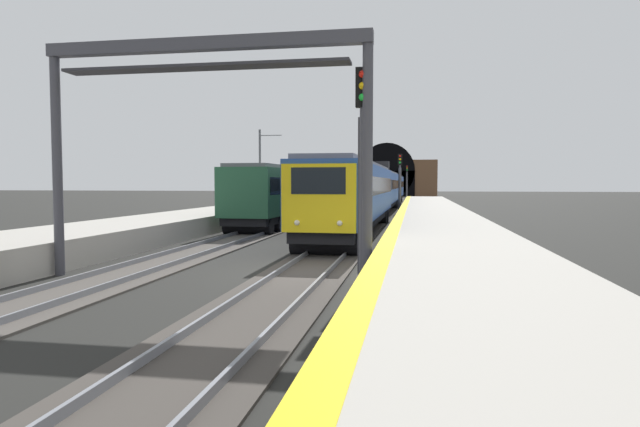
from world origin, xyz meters
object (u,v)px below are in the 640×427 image
Objects in this scene: railway_signal_mid at (400,177)px; railway_signal_far at (407,179)px; train_main_approaching at (380,189)px; railway_signal_near at (363,155)px; train_adjacent_platform at (332,188)px; overhead_signal_gantry at (203,95)px; catenary_mast_near at (260,169)px.

railway_signal_far is at bearing -180.00° from railway_signal_mid.
railway_signal_near is at bearing 3.65° from train_main_approaching.
overhead_signal_gantry is at bearing -174.79° from train_adjacent_platform.
railway_signal_near is at bearing -168.61° from train_adjacent_platform.
overhead_signal_gantry is at bearing -88.16° from railway_signal_near.
catenary_mast_near is (3.22, 12.20, 1.99)m from train_main_approaching.
train_adjacent_platform is 40.96m from railway_signal_near.
railway_signal_far is 0.61× the size of overhead_signal_gantry.
train_main_approaching is 11.68× the size of railway_signal_mid.
railway_signal_mid is at bearing -6.95° from overhead_signal_gantry.
train_adjacent_platform is 39.81m from railway_signal_far.
train_main_approaching is 44.23m from railway_signal_far.
railway_signal_far is at bearing -3.17° from overhead_signal_gantry.
catenary_mast_near is at bearing -104.06° from train_main_approaching.
railway_signal_near is 4.73m from overhead_signal_gantry.
overhead_signal_gantry is (-35.48, 2.59, 2.99)m from train_main_approaching.
train_main_approaching is at bearing -4.18° from overhead_signal_gantry.
railway_signal_far is (79.51, 0.00, -0.03)m from railway_signal_near.
train_adjacent_platform is 10.67× the size of railway_signal_mid.
catenary_mast_near reaches higher than train_adjacent_platform.
railway_signal_far is (44.17, -1.82, 1.27)m from train_main_approaching.
catenary_mast_near reaches higher than train_main_approaching.
overhead_signal_gantry is (-79.65, 4.41, 1.73)m from railway_signal_far.
railway_signal_near is at bearing 0.00° from railway_signal_far.
railway_signal_far reaches higher than railway_signal_mid.
catenary_mast_near is (38.69, 9.61, -1.00)m from overhead_signal_gantry.
catenary_mast_near is (38.55, 14.02, 0.70)m from railway_signal_near.
railway_signal_far is 0.71× the size of catenary_mast_near.
railway_signal_near reaches higher than train_main_approaching.
railway_signal_near is 79.51m from railway_signal_far.
catenary_mast_near reaches higher than railway_signal_far.
train_main_approaching is 7.78× the size of catenary_mast_near.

